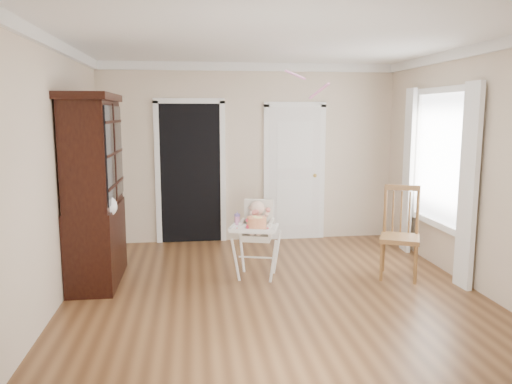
{
  "coord_description": "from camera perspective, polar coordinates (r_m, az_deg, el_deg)",
  "views": [
    {
      "loc": [
        -0.87,
        -5.08,
        1.95
      ],
      "look_at": [
        -0.15,
        0.57,
        1.05
      ],
      "focal_mm": 35.0,
      "sensor_mm": 36.0,
      "label": 1
    }
  ],
  "objects": [
    {
      "name": "window_right",
      "position": [
        6.66,
        20.02,
        2.68
      ],
      "size": [
        0.13,
        1.84,
        2.3
      ],
      "color": "white",
      "rests_on": "wall_right"
    },
    {
      "name": "high_chair",
      "position": [
        5.95,
        0.09,
        -4.34
      ],
      "size": [
        0.69,
        0.79,
        0.95
      ],
      "rotation": [
        0.0,
        0.0,
        -0.28
      ],
      "color": "white",
      "rests_on": "floor"
    },
    {
      "name": "ceiling",
      "position": [
        5.21,
        2.5,
        17.21
      ],
      "size": [
        5.0,
        5.0,
        0.0
      ],
      "primitive_type": "plane",
      "rotation": [
        3.14,
        0.0,
        0.0
      ],
      "color": "white",
      "rests_on": "wall_back"
    },
    {
      "name": "crown_molding",
      "position": [
        5.2,
        2.49,
        16.55
      ],
      "size": [
        4.5,
        5.0,
        0.12
      ],
      "primitive_type": null,
      "color": "white",
      "rests_on": "ceiling"
    },
    {
      "name": "wall_back",
      "position": [
        7.65,
        -0.76,
        4.44
      ],
      "size": [
        4.5,
        0.0,
        4.5
      ],
      "primitive_type": "plane",
      "rotation": [
        1.57,
        0.0,
        0.0
      ],
      "color": "beige",
      "rests_on": "floor"
    },
    {
      "name": "wall_left",
      "position": [
        5.3,
        -22.37,
        1.76
      ],
      "size": [
        0.0,
        5.0,
        5.0
      ],
      "primitive_type": "plane",
      "rotation": [
        1.57,
        0.0,
        1.57
      ],
      "color": "beige",
      "rests_on": "floor"
    },
    {
      "name": "sippy_cup",
      "position": [
        5.88,
        -2.17,
        -3.09
      ],
      "size": [
        0.07,
        0.07,
        0.16
      ],
      "rotation": [
        0.0,
        0.0,
        -0.28
      ],
      "color": "#CC7CA9",
      "rests_on": "high_chair"
    },
    {
      "name": "dining_chair",
      "position": [
        6.23,
        16.13,
        -4.77
      ],
      "size": [
        0.59,
        0.59,
        1.1
      ],
      "rotation": [
        0.0,
        0.0,
        -0.43
      ],
      "color": "brown",
      "rests_on": "floor"
    },
    {
      "name": "floor",
      "position": [
        5.51,
        2.3,
        -11.8
      ],
      "size": [
        5.0,
        5.0,
        0.0
      ],
      "primitive_type": "plane",
      "color": "#53341C",
      "rests_on": "ground"
    },
    {
      "name": "closet_door",
      "position": [
        7.77,
        4.41,
        2.07
      ],
      "size": [
        0.96,
        0.09,
        2.13
      ],
      "color": "white",
      "rests_on": "wall_back"
    },
    {
      "name": "china_cabinet",
      "position": [
        6.0,
        -17.95,
        0.23
      ],
      "size": [
        0.57,
        1.29,
        2.17
      ],
      "color": "black",
      "rests_on": "floor"
    },
    {
      "name": "baby",
      "position": [
        5.94,
        0.13,
        -3.03
      ],
      "size": [
        0.26,
        0.24,
        0.41
      ],
      "rotation": [
        0.0,
        0.0,
        -0.28
      ],
      "color": "beige",
      "rests_on": "high_chair"
    },
    {
      "name": "doorway",
      "position": [
        7.61,
        -7.5,
        2.51
      ],
      "size": [
        1.06,
        0.05,
        2.22
      ],
      "color": "black",
      "rests_on": "wall_back"
    },
    {
      "name": "streamer",
      "position": [
        6.13,
        4.45,
        13.23
      ],
      "size": [
        0.16,
        0.48,
        0.15
      ],
      "primitive_type": null,
      "rotation": [
        0.26,
        0.0,
        0.28
      ],
      "color": "pink",
      "rests_on": "ceiling"
    },
    {
      "name": "wall_right",
      "position": [
        5.99,
        24.15,
        2.4
      ],
      "size": [
        0.0,
        5.0,
        5.0
      ],
      "primitive_type": "plane",
      "rotation": [
        1.57,
        0.0,
        -1.57
      ],
      "color": "beige",
      "rests_on": "floor"
    },
    {
      "name": "cake",
      "position": [
        5.68,
        0.09,
        -3.54
      ],
      "size": [
        0.29,
        0.29,
        0.13
      ],
      "color": "silver",
      "rests_on": "high_chair"
    }
  ]
}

